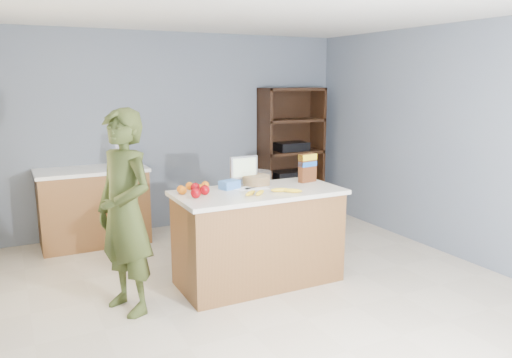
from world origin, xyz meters
name	(u,v)px	position (x,y,z in m)	size (l,w,h in m)	color
floor	(273,293)	(0.00, 0.00, 0.00)	(4.50, 5.00, 0.02)	beige
walls	(275,111)	(0.00, 0.00, 1.65)	(4.52, 5.02, 2.51)	slate
counter_peninsula	(258,240)	(0.00, 0.30, 0.42)	(1.56, 0.76, 0.90)	brown
back_cabinet	(94,206)	(-1.20, 2.20, 0.45)	(1.24, 0.62, 0.90)	brown
shelving_unit	(289,154)	(1.55, 2.35, 0.86)	(0.90, 0.40, 1.80)	black
person	(125,213)	(-1.24, 0.27, 0.85)	(0.62, 0.41, 1.70)	#343E19
knife_block	(120,158)	(-0.88, 2.11, 1.02)	(0.12, 0.10, 0.31)	tan
envelopes	(251,188)	(-0.02, 0.41, 0.90)	(0.33, 0.22, 0.00)	white
bananas	(271,192)	(0.04, 0.13, 0.92)	(0.55, 0.23, 0.04)	yellow
apples	(199,190)	(-0.56, 0.37, 0.94)	(0.20, 0.30, 0.09)	#860108
oranges	(195,188)	(-0.54, 0.53, 0.94)	(0.34, 0.23, 0.07)	orange
blue_carton	(230,185)	(-0.21, 0.49, 0.94)	(0.18, 0.12, 0.08)	blue
salad_bowl	(256,179)	(0.10, 0.55, 0.96)	(0.30, 0.30, 0.13)	#267219
tv	(244,168)	(0.00, 0.61, 1.06)	(0.28, 0.12, 0.28)	silver
cereal_box	(308,166)	(0.62, 0.43, 1.07)	(0.20, 0.10, 0.28)	#592B14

